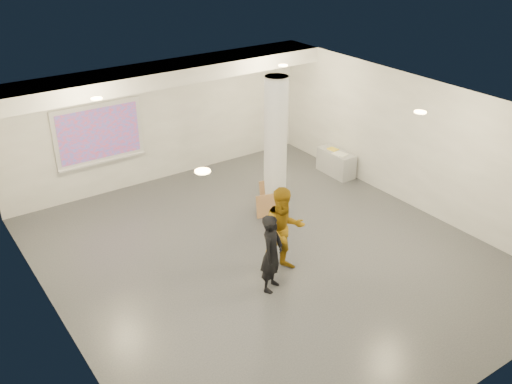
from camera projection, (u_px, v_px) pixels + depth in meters
floor at (267, 255)px, 11.33m from camera, size 8.00×9.00×0.01m
ceiling at (269, 111)px, 9.99m from camera, size 8.00×9.00×0.01m
wall_back at (161, 121)px, 13.97m from camera, size 8.00×0.01×3.00m
wall_front at (472, 315)px, 7.35m from camera, size 8.00×0.01×3.00m
wall_left at (54, 254)px, 8.63m from camera, size 0.01×9.00×3.00m
wall_right at (414, 143)px, 12.69m from camera, size 0.01×9.00×3.00m
soffit_band at (167, 73)px, 12.97m from camera, size 8.00×1.10×0.36m
downlight_nw at (97, 99)px, 10.72m from camera, size 0.22×0.22×0.02m
downlight_ne at (283, 65)px, 12.95m from camera, size 0.22×0.22×0.02m
downlight_sw at (203, 171)px, 7.78m from camera, size 0.22×0.22×0.02m
downlight_se at (420, 112)px, 10.01m from camera, size 0.22×0.22×0.02m
column at (276, 142)px, 12.75m from camera, size 0.52×0.52×3.00m
projection_screen at (99, 134)px, 13.11m from camera, size 2.10×0.13×1.42m
credenza at (336, 163)px, 14.67m from camera, size 0.46×1.07×0.62m
papers_stack at (340, 154)px, 14.36m from camera, size 0.33×0.39×0.02m
postit_pad at (333, 149)px, 14.64m from camera, size 0.22×0.28×0.03m
cardboard_back at (270, 191)px, 13.26m from camera, size 0.54×0.23×0.57m
cardboard_front at (267, 206)px, 12.66m from camera, size 0.49×0.25×0.52m
woman at (272, 253)px, 10.04m from camera, size 0.65×0.59×1.49m
man at (284, 231)px, 10.52m from camera, size 0.95×0.81×1.72m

